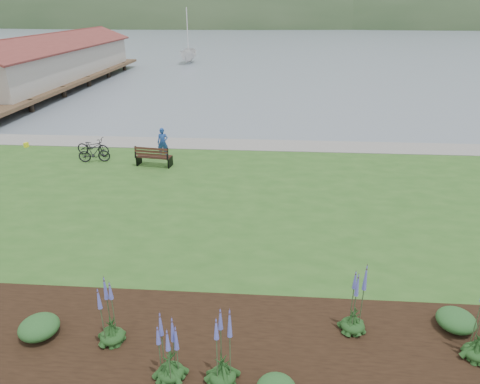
% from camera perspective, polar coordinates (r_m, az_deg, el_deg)
% --- Properties ---
extents(ground, '(600.00, 600.00, 0.00)m').
position_cam_1_polar(ground, '(19.88, -5.76, -0.71)').
color(ground, slate).
rests_on(ground, ground).
extents(lawn, '(34.00, 20.00, 0.40)m').
position_cam_1_polar(lawn, '(18.02, -6.83, -2.77)').
color(lawn, '#2A571E').
rests_on(lawn, ground).
extents(shoreline_path, '(34.00, 2.20, 0.03)m').
position_cam_1_polar(shoreline_path, '(26.11, -3.29, 6.40)').
color(shoreline_path, gray).
rests_on(shoreline_path, lawn).
extents(garden_bed, '(24.00, 4.40, 0.04)m').
position_cam_1_polar(garden_bed, '(11.17, 1.52, -20.44)').
color(garden_bed, black).
rests_on(garden_bed, lawn).
extents(far_hillside, '(580.00, 80.00, 38.00)m').
position_cam_1_polar(far_hillside, '(188.71, 9.95, 21.01)').
color(far_hillside, '#304A2A').
rests_on(far_hillside, ground).
extents(pier_pavilion, '(8.00, 36.00, 5.40)m').
position_cam_1_polar(pier_pavilion, '(51.26, -23.80, 15.67)').
color(pier_pavilion, '#4C3826').
rests_on(pier_pavilion, ground).
extents(park_bench, '(1.90, 0.98, 1.13)m').
position_cam_1_polar(park_bench, '(22.73, -11.50, 4.72)').
color(park_bench, black).
rests_on(park_bench, lawn).
extents(person, '(0.73, 0.54, 1.90)m').
position_cam_1_polar(person, '(24.02, -10.28, 6.83)').
color(person, '#1F4490').
rests_on(person, lawn).
extents(bicycle_a, '(0.96, 2.02, 1.02)m').
position_cam_1_polar(bicycle_a, '(25.36, -19.02, 5.76)').
color(bicycle_a, black).
rests_on(bicycle_a, lawn).
extents(bicycle_b, '(0.76, 1.71, 1.00)m').
position_cam_1_polar(bicycle_b, '(24.22, -18.88, 4.93)').
color(bicycle_b, black).
rests_on(bicycle_b, lawn).
extents(sailboat, '(9.42, 9.59, 24.72)m').
position_cam_1_polar(sailboat, '(67.73, -6.83, 16.70)').
color(sailboat, silver).
rests_on(sailboat, ground).
extents(pannier, '(0.22, 0.29, 0.27)m').
position_cam_1_polar(pannier, '(28.50, -26.62, 5.64)').
color(pannier, yellow).
rests_on(pannier, lawn).
extents(echium_0, '(0.62, 0.62, 2.20)m').
position_cam_1_polar(echium_0, '(9.91, -2.40, -20.61)').
color(echium_0, '#153A15').
rests_on(echium_0, garden_bed).
extents(echium_1, '(0.62, 0.62, 2.22)m').
position_cam_1_polar(echium_1, '(11.51, 15.14, -14.17)').
color(echium_1, '#153A15').
rests_on(echium_1, garden_bed).
extents(echium_4, '(0.62, 0.62, 2.23)m').
position_cam_1_polar(echium_4, '(11.28, -17.06, -15.28)').
color(echium_4, '#153A15').
rests_on(echium_4, garden_bed).
extents(echium_5, '(0.62, 0.62, 1.82)m').
position_cam_1_polar(echium_5, '(10.16, -9.46, -20.22)').
color(echium_5, '#153A15').
rests_on(echium_5, garden_bed).
extents(shrub_0, '(1.01, 1.01, 0.50)m').
position_cam_1_polar(shrub_0, '(12.47, -25.22, -15.99)').
color(shrub_0, '#1E4C21').
rests_on(shrub_0, garden_bed).
extents(shrub_2, '(0.99, 0.99, 0.49)m').
position_cam_1_polar(shrub_2, '(12.87, 26.85, -15.00)').
color(shrub_2, '#1E4C21').
rests_on(shrub_2, garden_bed).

